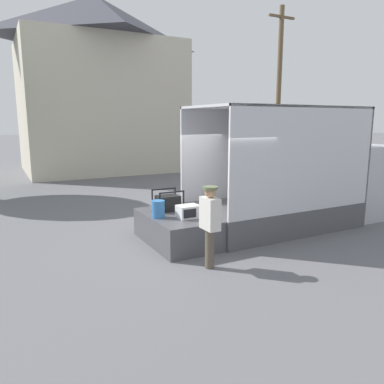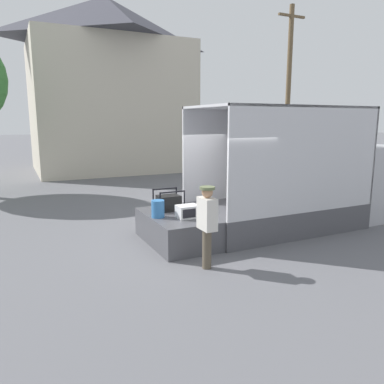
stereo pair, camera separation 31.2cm
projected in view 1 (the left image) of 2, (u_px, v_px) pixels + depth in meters
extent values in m
plane|color=slate|center=(202.00, 238.00, 9.24)|extent=(160.00, 160.00, 0.00)
cube|color=#B2B2B7|center=(354.00, 180.00, 11.50)|extent=(1.85, 2.16, 2.14)
cube|color=#4C4C51|center=(273.00, 215.00, 10.19)|extent=(4.45, 2.35, 0.68)
cube|color=silver|center=(250.00, 152.00, 10.89)|extent=(4.45, 0.06, 2.53)
cube|color=silver|center=(307.00, 159.00, 8.90)|extent=(4.45, 0.06, 2.53)
cube|color=silver|center=(334.00, 152.00, 10.90)|extent=(0.06, 2.35, 2.53)
cube|color=silver|center=(277.00, 108.00, 9.66)|extent=(4.45, 2.35, 0.06)
cylinder|color=#3370B2|center=(283.00, 200.00, 9.47)|extent=(0.32, 0.32, 0.39)
cube|color=#2D7F33|center=(322.00, 195.00, 10.28)|extent=(0.44, 0.32, 0.32)
cube|color=#B2A893|center=(270.00, 196.00, 10.32)|extent=(0.44, 0.32, 0.25)
cube|color=#B2A893|center=(240.00, 193.00, 10.55)|extent=(0.44, 0.32, 0.35)
cube|color=#4C4C51|center=(177.00, 229.00, 8.86)|extent=(1.36, 2.23, 0.68)
cube|color=white|center=(188.00, 212.00, 8.49)|extent=(0.49, 0.36, 0.29)
cube|color=black|center=(190.00, 214.00, 8.31)|extent=(0.31, 0.01, 0.20)
cube|color=black|center=(168.00, 203.00, 9.17)|extent=(0.53, 0.42, 0.37)
cylinder|color=slate|center=(176.00, 201.00, 9.27)|extent=(0.20, 0.23, 0.23)
cylinder|color=black|center=(160.00, 203.00, 8.81)|extent=(0.04, 0.04, 0.52)
cylinder|color=black|center=(184.00, 201.00, 9.09)|extent=(0.04, 0.04, 0.52)
cylinder|color=black|center=(152.00, 200.00, 9.23)|extent=(0.04, 0.04, 0.52)
cylinder|color=black|center=(175.00, 197.00, 9.51)|extent=(0.04, 0.04, 0.52)
cylinder|color=black|center=(172.00, 192.00, 8.90)|extent=(0.63, 0.04, 0.04)
cylinder|color=black|center=(164.00, 189.00, 9.33)|extent=(0.63, 0.04, 0.04)
cylinder|color=#3370B2|center=(158.00, 209.00, 8.49)|extent=(0.30, 0.30, 0.40)
cylinder|color=brown|center=(210.00, 249.00, 7.31)|extent=(0.18, 0.18, 0.79)
cube|color=beige|center=(210.00, 214.00, 7.18)|extent=(0.24, 0.44, 0.62)
sphere|color=tan|center=(210.00, 192.00, 7.10)|extent=(0.22, 0.22, 0.22)
cylinder|color=#606B47|center=(210.00, 188.00, 7.09)|extent=(0.29, 0.29, 0.05)
cube|color=beige|center=(100.00, 108.00, 21.79)|extent=(8.46, 6.94, 7.20)
pyramid|color=#42424C|center=(96.00, 19.00, 20.88)|extent=(8.89, 7.29, 2.52)
cylinder|color=brown|center=(279.00, 90.00, 21.78)|extent=(0.28, 0.28, 9.22)
cube|color=brown|center=(282.00, 17.00, 21.03)|extent=(1.80, 0.14, 0.12)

